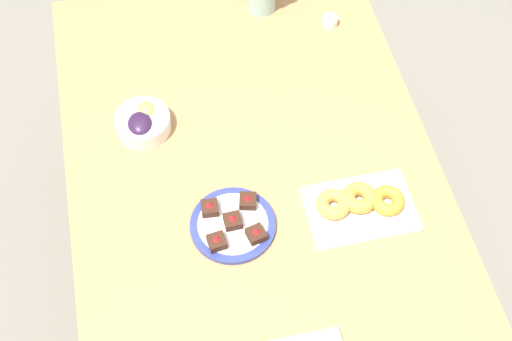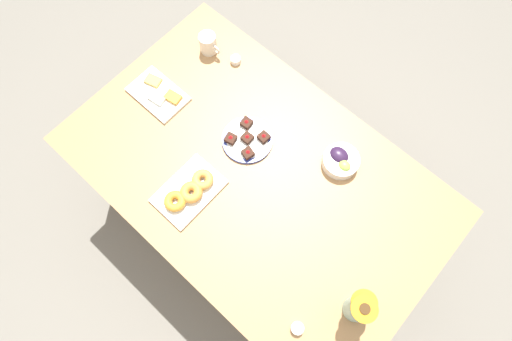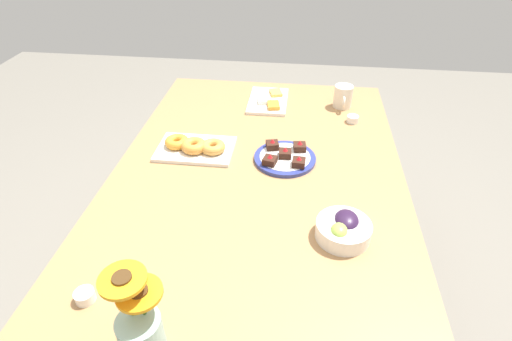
{
  "view_description": "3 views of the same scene",
  "coord_description": "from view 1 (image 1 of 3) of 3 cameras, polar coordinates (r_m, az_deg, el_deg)",
  "views": [
    {
      "loc": [
        -1.02,
        0.22,
        2.34
      ],
      "look_at": [
        0.0,
        0.0,
        0.78
      ],
      "focal_mm": 50.0,
      "sensor_mm": 36.0,
      "label": 1
    },
    {
      "loc": [
        0.37,
        -0.42,
        2.32
      ],
      "look_at": [
        0.0,
        0.0,
        0.78
      ],
      "focal_mm": 28.0,
      "sensor_mm": 36.0,
      "label": 2
    },
    {
      "loc": [
        1.06,
        0.13,
        1.55
      ],
      "look_at": [
        0.0,
        0.0,
        0.78
      ],
      "focal_mm": 28.0,
      "sensor_mm": 36.0,
      "label": 3
    }
  ],
  "objects": [
    {
      "name": "dessert_plate",
      "position": [
        1.83,
        -1.86,
        -4.31
      ],
      "size": [
        0.22,
        0.22,
        0.05
      ],
      "color": "navy",
      "rests_on": "dining_table"
    },
    {
      "name": "ground_plane",
      "position": [
        2.57,
        -0.0,
        -9.71
      ],
      "size": [
        6.0,
        6.0,
        0.0
      ],
      "primitive_type": "plane",
      "color": "slate"
    },
    {
      "name": "croissant_platter",
      "position": [
        1.87,
        8.31,
        -2.7
      ],
      "size": [
        0.19,
        0.28,
        0.05
      ],
      "color": "white",
      "rests_on": "dining_table"
    },
    {
      "name": "dining_table",
      "position": [
        1.98,
        -0.0,
        -2.01
      ],
      "size": [
        1.6,
        1.0,
        0.74
      ],
      "color": "#A87A4C",
      "rests_on": "ground_plane"
    },
    {
      "name": "jam_cup_honey",
      "position": [
        2.28,
        5.95,
        11.84
      ],
      "size": [
        0.05,
        0.05,
        0.03
      ],
      "color": "white",
      "rests_on": "dining_table"
    },
    {
      "name": "grape_bowl",
      "position": [
        2.01,
        -9.05,
        3.82
      ],
      "size": [
        0.15,
        0.15,
        0.07
      ],
      "color": "white",
      "rests_on": "dining_table"
    }
  ]
}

